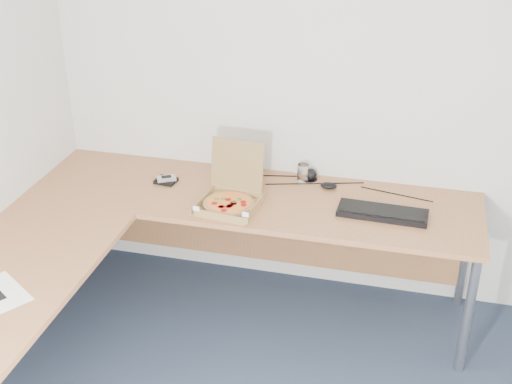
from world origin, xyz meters
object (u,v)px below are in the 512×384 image
(pizza_box, at_px, (230,200))
(drinking_glass, at_px, (303,173))
(desk, at_px, (171,231))
(keyboard, at_px, (382,213))
(wallet, at_px, (166,181))

(pizza_box, height_order, drinking_glass, pizza_box)
(desk, bearing_deg, pizza_box, 50.26)
(desk, distance_m, drinking_glass, 0.87)
(keyboard, bearing_deg, wallet, 178.07)
(drinking_glass, relative_size, wallet, 0.94)
(keyboard, bearing_deg, pizza_box, -171.02)
(pizza_box, relative_size, drinking_glass, 3.26)
(drinking_glass, xyz_separation_m, keyboard, (0.48, -0.29, -0.04))
(desk, relative_size, keyboard, 5.32)
(pizza_box, height_order, keyboard, pizza_box)
(pizza_box, xyz_separation_m, keyboard, (0.81, 0.10, -0.02))
(keyboard, bearing_deg, desk, -157.89)
(pizza_box, distance_m, wallet, 0.47)
(desk, distance_m, wallet, 0.51)
(desk, distance_m, keyboard, 1.11)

